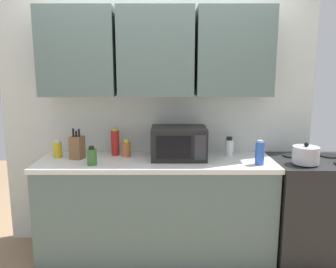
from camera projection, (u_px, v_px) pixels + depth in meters
wall_back_with_cabinets at (157, 82)px, 3.07m from camera, size 2.93×0.38×2.60m
counter_run at (156, 208)px, 3.04m from camera, size 2.06×0.63×0.90m
stove_range at (314, 209)px, 3.02m from camera, size 0.76×0.64×0.91m
kettle at (306, 155)px, 2.79m from camera, size 0.22×0.22×0.18m
microwave at (179, 143)px, 2.98m from camera, size 0.48×0.37×0.28m
knife_block at (77, 147)px, 2.98m from camera, size 0.12×0.14×0.27m
bottle_red_sauce at (115, 143)px, 3.10m from camera, size 0.07×0.07×0.25m
bottle_blue_cleaner at (260, 153)px, 2.79m from camera, size 0.08×0.08×0.21m
bottle_green_oil at (92, 157)px, 2.78m from camera, size 0.08×0.08×0.16m
bottle_yellow_mustard at (58, 149)px, 3.03m from camera, size 0.08×0.08×0.16m
bottle_spice_jar at (127, 149)px, 3.06m from camera, size 0.08×0.08×0.16m
bottle_white_jar at (229, 147)px, 3.09m from camera, size 0.08×0.08×0.18m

